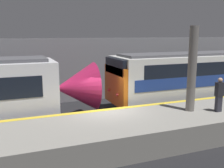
# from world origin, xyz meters

# --- Properties ---
(ground_plane) EXTENTS (120.00, 120.00, 0.00)m
(ground_plane) POSITION_xyz_m (0.00, 0.00, 0.00)
(ground_plane) COLOR black
(platform) EXTENTS (40.00, 3.66, 1.11)m
(platform) POSITION_xyz_m (0.00, -1.83, 0.55)
(platform) COLOR gray
(platform) RESTS_ON ground
(station_rear_barrier) EXTENTS (50.00, 0.15, 4.44)m
(station_rear_barrier) POSITION_xyz_m (0.00, 6.16, 2.22)
(station_rear_barrier) COLOR gray
(station_rear_barrier) RESTS_ON ground
(support_pillar_near) EXTENTS (0.41, 0.41, 4.00)m
(support_pillar_near) POSITION_xyz_m (3.68, -1.73, 3.10)
(support_pillar_near) COLOR slate
(support_pillar_near) RESTS_ON platform
(person_waiting) EXTENTS (0.38, 0.24, 1.63)m
(person_waiting) POSITION_xyz_m (4.81, -2.37, 1.95)
(person_waiting) COLOR #2D2D38
(person_waiting) RESTS_ON platform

